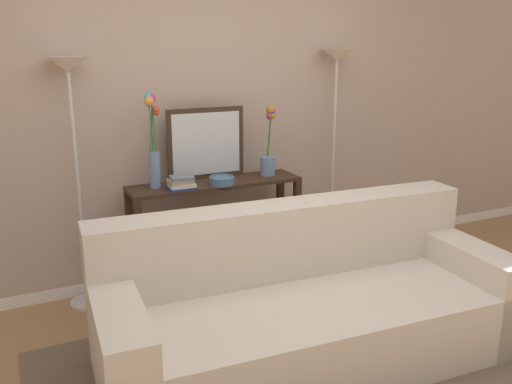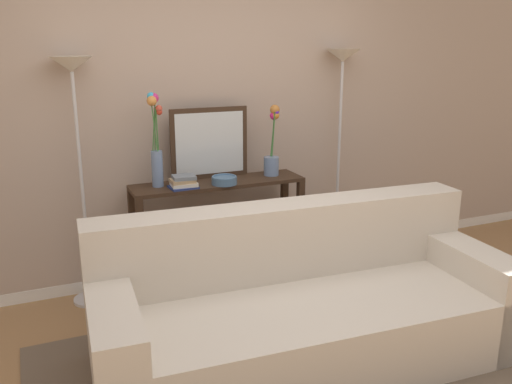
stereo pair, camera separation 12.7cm
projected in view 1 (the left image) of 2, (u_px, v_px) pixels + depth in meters
The scene contains 12 objects.
back_wall at pixel (202, 86), 4.11m from camera, with size 12.00×0.15×3.02m.
area_rug at pixel (319, 368), 3.11m from camera, with size 3.12×1.82×0.01m.
couch at pixel (306, 308), 3.17m from camera, with size 2.48×1.10×0.88m.
console_table at pixel (216, 216), 4.04m from camera, with size 1.29×0.33×0.83m.
floor_lamp_left at pixel (72, 114), 3.53m from camera, with size 0.28×0.28×1.74m.
floor_lamp_right at pixel (336, 97), 4.39m from camera, with size 0.28×0.28×1.78m.
wall_mirror at pixel (206, 144), 4.01m from camera, with size 0.60×0.02×0.53m.
vase_tall_flowers at pixel (153, 143), 3.73m from camera, with size 0.11×0.13×0.66m.
vase_short_flowers at pixel (269, 148), 4.13m from camera, with size 0.13×0.12×0.54m.
fruit_bowl at pixel (222, 180), 3.89m from camera, with size 0.18×0.18×0.06m.
book_stack at pixel (181, 183), 3.77m from camera, with size 0.20×0.17×0.09m.
book_row_under_console at pixel (181, 285), 4.05m from camera, with size 0.49×0.17×0.13m.
Camera 1 is at (-1.44, -2.02, 1.82)m, focal length 37.64 mm.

